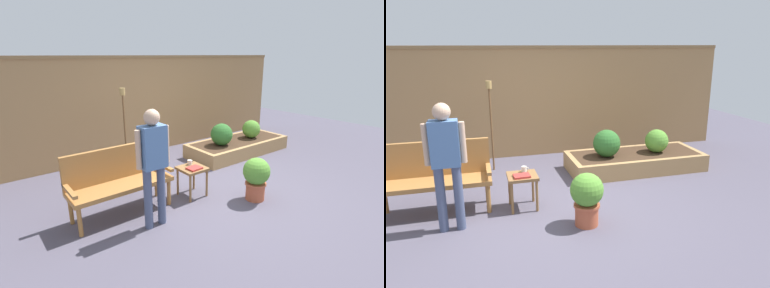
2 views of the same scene
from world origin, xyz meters
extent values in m
plane|color=#514C5B|center=(0.00, 0.00, 0.00)|extent=(14.00, 14.00, 0.00)
cube|color=#A37A4C|center=(0.00, 2.60, 1.05)|extent=(8.40, 0.10, 2.10)
cube|color=olive|center=(0.00, 2.60, 2.13)|extent=(8.40, 0.14, 0.06)
cylinder|color=#A87038|center=(-0.87, 0.49, 0.20)|extent=(0.06, 0.06, 0.40)
cylinder|color=#A87038|center=(-0.87, 0.13, 0.20)|extent=(0.06, 0.06, 0.40)
cylinder|color=#A87038|center=(-2.19, 0.49, 0.20)|extent=(0.06, 0.06, 0.40)
cylinder|color=#A87038|center=(-2.19, 0.13, 0.20)|extent=(0.06, 0.06, 0.40)
cube|color=#A87038|center=(-1.53, 0.31, 0.43)|extent=(1.44, 0.48, 0.06)
cube|color=#A87038|center=(-1.53, 0.52, 0.70)|extent=(1.44, 0.06, 0.48)
cube|color=#A87038|center=(-2.22, 0.31, 0.56)|extent=(0.06, 0.48, 0.04)
cube|color=#A87038|center=(-0.84, 0.31, 0.56)|extent=(0.06, 0.48, 0.04)
cylinder|color=olive|center=(-0.24, 0.31, 0.22)|extent=(0.04, 0.04, 0.44)
cylinder|color=olive|center=(-0.24, -0.02, 0.22)|extent=(0.04, 0.04, 0.44)
cylinder|color=olive|center=(-0.57, 0.31, 0.22)|extent=(0.04, 0.04, 0.44)
cylinder|color=olive|center=(-0.57, -0.02, 0.22)|extent=(0.04, 0.04, 0.44)
cube|color=olive|center=(-0.40, 0.15, 0.46)|extent=(0.40, 0.40, 0.04)
cylinder|color=silver|center=(-0.36, 0.27, 0.52)|extent=(0.07, 0.07, 0.08)
torus|color=silver|center=(-0.32, 0.27, 0.52)|extent=(0.06, 0.01, 0.06)
cube|color=#B2332D|center=(-0.42, 0.07, 0.49)|extent=(0.23, 0.19, 0.03)
cylinder|color=#B75638|center=(0.29, -0.56, 0.12)|extent=(0.29, 0.29, 0.25)
cylinder|color=#B75638|center=(0.29, -0.56, 0.26)|extent=(0.33, 0.33, 0.04)
sphere|color=#569333|center=(0.29, -0.56, 0.47)|extent=(0.42, 0.42, 0.42)
cube|color=#AD8451|center=(1.75, 0.74, 0.15)|extent=(2.40, 0.09, 0.30)
cube|color=#AD8451|center=(1.75, 1.65, 0.15)|extent=(2.40, 0.09, 0.30)
cube|color=#AD8451|center=(0.60, 1.19, 0.15)|extent=(0.09, 0.82, 0.30)
cube|color=#AD8451|center=(2.91, 1.19, 0.15)|extent=(0.09, 0.82, 0.30)
cube|color=#422D1E|center=(1.75, 1.19, 0.15)|extent=(2.22, 0.82, 0.30)
cylinder|color=brown|center=(1.19, 1.15, 0.33)|extent=(0.04, 0.04, 0.06)
sphere|color=#2D6628|center=(1.19, 1.15, 0.54)|extent=(0.47, 0.47, 0.47)
cylinder|color=brown|center=(2.14, 1.15, 0.33)|extent=(0.04, 0.04, 0.06)
sphere|color=#569333|center=(2.14, 1.15, 0.51)|extent=(0.42, 0.42, 0.42)
cylinder|color=brown|center=(-0.70, 1.87, 0.73)|extent=(0.03, 0.03, 1.46)
cylinder|color=#AD894C|center=(-0.70, 1.87, 1.52)|extent=(0.10, 0.10, 0.13)
cylinder|color=#475170|center=(-1.22, -0.23, 0.41)|extent=(0.11, 0.11, 0.82)
cylinder|color=#475170|center=(-1.42, -0.23, 0.41)|extent=(0.11, 0.11, 0.82)
cube|color=#4C70A3|center=(-1.32, -0.23, 1.09)|extent=(0.32, 0.20, 0.54)
cylinder|color=tan|center=(-1.12, -0.23, 1.09)|extent=(0.07, 0.07, 0.49)
cylinder|color=tan|center=(-1.52, -0.23, 1.09)|extent=(0.07, 0.07, 0.49)
sphere|color=tan|center=(-1.32, -0.23, 1.46)|extent=(0.20, 0.20, 0.20)
camera|label=1|loc=(-3.07, -3.23, 2.18)|focal=27.49mm
camera|label=2|loc=(-0.97, -4.49, 2.19)|focal=33.97mm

